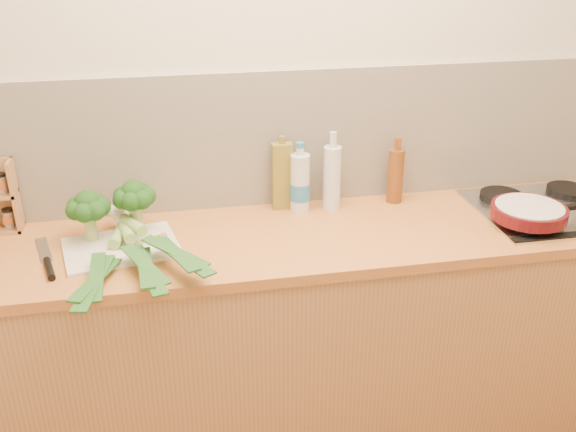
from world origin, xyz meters
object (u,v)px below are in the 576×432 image
chefs_knife (48,264)px  chopping_board (121,247)px  gas_hob (551,208)px  skillet (530,212)px

chefs_knife → chopping_board: bearing=4.8°
gas_hob → skillet: bearing=-146.2°
gas_hob → skillet: 0.20m
gas_hob → chefs_knife: bearing=-177.5°
chopping_board → skillet: skillet is taller
chefs_knife → skillet: (1.73, -0.03, 0.05)m
gas_hob → chopping_board: (-1.66, 0.00, -0.01)m
gas_hob → skillet: size_ratio=1.42×
chopping_board → chefs_knife: 0.25m
gas_hob → chopping_board: bearing=180.0°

